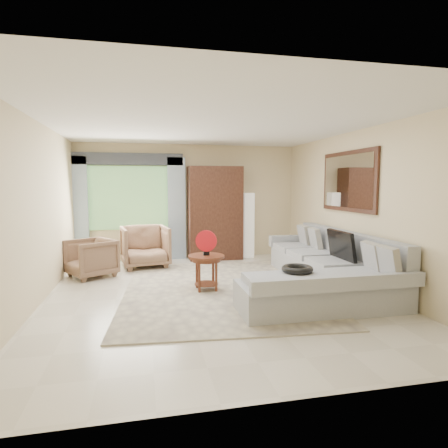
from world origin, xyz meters
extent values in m
plane|color=silver|center=(0.00, 0.00, 0.00)|extent=(6.00, 6.00, 0.00)
cube|color=#BDB495|center=(0.15, 0.21, 0.01)|extent=(3.32, 4.24, 0.02)
cube|color=#A9ADB2|center=(2.00, 0.50, 0.20)|extent=(0.90, 2.40, 0.40)
cube|color=#A9ADB2|center=(1.30, -1.10, 0.20)|extent=(2.30, 0.80, 0.40)
cube|color=#A9ADB2|center=(2.35, 0.10, 0.65)|extent=(0.20, 3.20, 0.50)
cube|color=#A9ADB2|center=(2.00, 1.78, 0.51)|extent=(0.90, 0.16, 0.22)
cube|color=#A9ADB2|center=(1.30, -1.55, 0.49)|extent=(2.30, 0.10, 0.18)
cube|color=black|center=(2.05, -0.22, 0.72)|extent=(0.14, 0.74, 0.48)
torus|color=black|center=(1.00, -0.92, 0.55)|extent=(0.43, 0.43, 0.09)
cylinder|color=#512515|center=(-0.08, 0.17, 0.56)|extent=(0.58, 0.58, 0.04)
cylinder|color=#512515|center=(-0.08, 0.17, 0.26)|extent=(0.38, 0.38, 0.52)
cylinder|color=red|center=(-0.08, 0.17, 0.81)|extent=(0.33, 0.14, 0.34)
imported|color=brown|center=(-2.00, 1.52, 0.35)|extent=(1.05, 1.05, 0.70)
imported|color=#8E644D|center=(-1.02, 2.17, 0.43)|extent=(1.04, 1.06, 0.85)
imported|color=#999999|center=(-2.09, 2.62, 0.27)|extent=(0.51, 0.45, 0.54)
cube|color=black|center=(0.55, 2.72, 1.05)|extent=(1.20, 0.55, 2.10)
cube|color=silver|center=(1.35, 2.78, 0.75)|extent=(0.24, 0.24, 1.50)
cube|color=#669E59|center=(-1.35, 2.97, 1.40)|extent=(1.80, 0.04, 1.40)
cube|color=#9EB7CC|center=(-2.40, 2.88, 1.15)|extent=(0.40, 0.08, 2.30)
cube|color=#9EB7CC|center=(-0.30, 2.88, 1.15)|extent=(0.40, 0.08, 2.30)
cube|color=#1E232D|center=(-1.35, 2.90, 2.25)|extent=(2.40, 0.12, 0.26)
cube|color=black|center=(2.47, 0.35, 1.75)|extent=(0.04, 1.70, 1.05)
cube|color=white|center=(2.45, 0.35, 1.75)|extent=(0.02, 1.54, 0.90)
camera|label=1|loc=(-1.04, -5.61, 1.69)|focal=30.00mm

